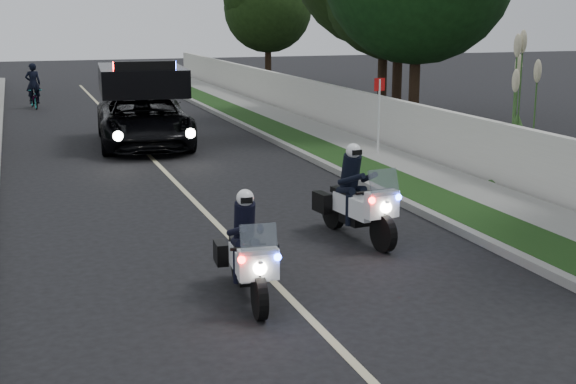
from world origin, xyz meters
name	(u,v)px	position (x,y,z in m)	size (l,w,h in m)	color
ground	(273,281)	(0.00, 0.00, 0.00)	(120.00, 120.00, 0.00)	black
curb_right	(300,153)	(4.10, 10.00, 0.07)	(0.20, 60.00, 0.15)	gray
grass_verge	(323,151)	(4.80, 10.00, 0.08)	(1.20, 60.00, 0.16)	#193814
sidewalk_right	(364,149)	(6.10, 10.00, 0.08)	(1.40, 60.00, 0.16)	gray
property_wall	(395,125)	(7.10, 10.00, 0.75)	(0.22, 60.00, 1.50)	beige
lane_marking	(158,164)	(0.00, 10.00, 0.00)	(0.12, 50.00, 0.01)	#BFB78C
police_moto_left	(248,298)	(-0.57, -0.59, 0.00)	(0.65, 1.86, 1.58)	silver
police_moto_right	(356,239)	(2.13, 1.67, 0.00)	(0.71, 2.04, 1.73)	silver
police_suv	(145,145)	(0.17, 13.17, 0.00)	(2.69, 5.80, 2.82)	black
bicycle	(35,108)	(-2.74, 24.43, 0.00)	(0.55, 1.58, 0.83)	black
cyclist	(35,108)	(-2.74, 24.43, 0.00)	(0.62, 0.41, 1.71)	black
sign_post	(378,158)	(6.00, 8.85, 0.00)	(0.36, 0.36, 2.31)	red
pampas_far	(513,184)	(7.60, 4.72, 0.00)	(1.33, 1.33, 3.80)	beige
tree_right_b	(413,132)	(9.23, 12.86, 0.00)	(6.38, 6.38, 10.63)	#133712
tree_right_c	(381,117)	(9.98, 16.86, 0.00)	(7.18, 7.18, 11.97)	#1B3310
tree_right_d	(396,121)	(10.06, 15.75, 0.00)	(6.20, 6.20, 10.33)	#1D3913
tree_right_e	(268,84)	(10.26, 32.20, 0.00)	(4.95, 4.95, 8.25)	#193210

